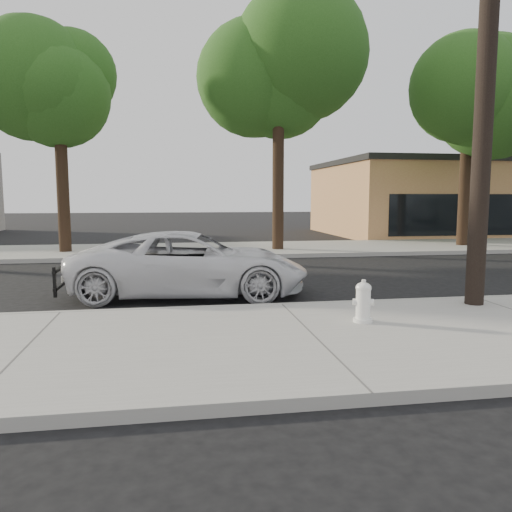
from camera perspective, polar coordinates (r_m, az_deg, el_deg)
name	(u,v)px	position (r m, az deg, el deg)	size (l,w,h in m)	color
ground	(262,291)	(11.57, 0.73, -4.02)	(120.00, 120.00, 0.00)	black
near_sidewalk	(314,340)	(7.47, 6.60, -9.54)	(90.00, 4.40, 0.15)	gray
far_sidewalk	(225,250)	(19.90, -3.56, 0.73)	(90.00, 5.00, 0.15)	gray
curb_near	(282,308)	(9.53, 2.95, -5.91)	(90.00, 0.12, 0.16)	#9E9B93
building_main	(480,200)	(32.60, 24.27, 5.89)	(18.00, 10.00, 4.00)	#B3704A
utility_pole	(487,55)	(10.47, 24.89, 20.15)	(1.40, 0.34, 9.00)	black
tree_b	(63,84)	(20.02, -21.22, 17.81)	(4.34, 4.20, 8.45)	black
tree_c	(285,69)	(19.86, 3.36, 20.58)	(4.96, 4.80, 9.55)	black
tree_d	(475,93)	(23.08, 23.78, 16.70)	(4.50, 4.35, 8.75)	black
police_cruiser	(191,264)	(11.02, -7.47, -0.88)	(2.36, 5.11, 1.42)	silver
fire_hydrant	(363,303)	(8.28, 12.15, -5.25)	(0.35, 0.31, 0.65)	white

